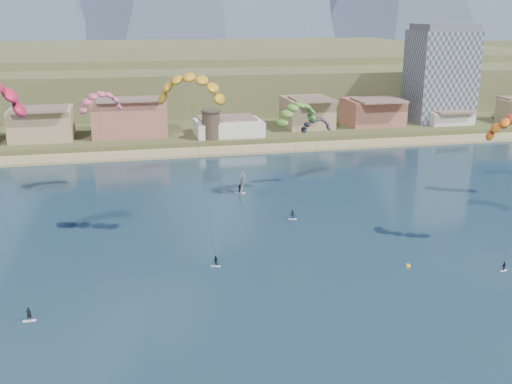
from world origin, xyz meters
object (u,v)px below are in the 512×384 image
apartment_tower (441,74)px  kitesurfer_yellow (191,84)px  kitesurfer_green (297,110)px  windsurfer (241,187)px  watchtower (211,124)px  buoy (408,266)px

apartment_tower → kitesurfer_yellow: bearing=-136.3°
kitesurfer_green → windsurfer: (-11.13, 4.83, -17.10)m
watchtower → windsurfer: watchtower is taller
windsurfer → apartment_tower: bearing=38.0°
watchtower → windsurfer: 49.53m
watchtower → buoy: (16.51, -94.39, -6.24)m
watchtower → buoy: 96.02m
watchtower → kitesurfer_green: size_ratio=0.37×
apartment_tower → watchtower: (-80.00, -14.00, -11.45)m
kitesurfer_yellow → windsurfer: kitesurfer_yellow is taller
windsurfer → buoy: windsurfer is taller
apartment_tower → windsurfer: (-81.11, -63.27, -16.42)m
watchtower → kitesurfer_yellow: bearing=-100.7°
kitesurfer_green → windsurfer: bearing=156.5°
kitesurfer_yellow → buoy: size_ratio=39.13×
apartment_tower → windsurfer: 104.17m
apartment_tower → watchtower: 82.02m
watchtower → windsurfer: (-1.11, -49.27, -4.97)m
kitesurfer_green → buoy: size_ratio=30.31×
buoy → kitesurfer_yellow: bearing=149.9°
kitesurfer_yellow → kitesurfer_green: bearing=42.3°
watchtower → windsurfer: bearing=-91.3°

